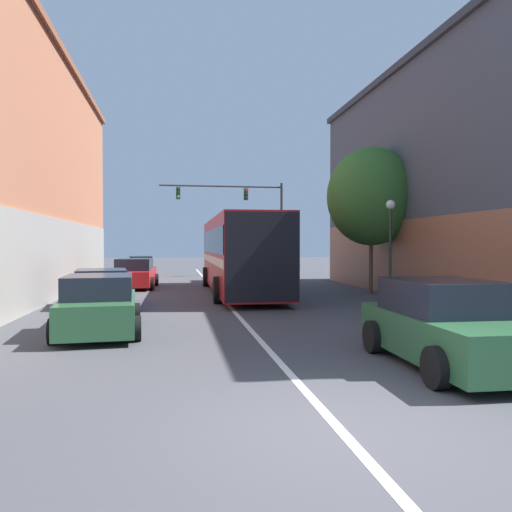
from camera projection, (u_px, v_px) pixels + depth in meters
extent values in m
plane|color=#424247|center=(341.00, 431.00, 5.78)|extent=(160.00, 160.00, 0.00)
cube|color=silver|center=(219.00, 294.00, 21.80)|extent=(0.14, 44.48, 0.01)
cube|color=#9E998E|center=(55.00, 259.00, 19.71)|extent=(0.24, 25.58, 3.20)
cube|color=#A86647|center=(420.00, 259.00, 19.38)|extent=(0.24, 22.12, 3.20)
cube|color=maroon|center=(239.00, 254.00, 22.25)|extent=(2.59, 12.28, 3.08)
cube|color=black|center=(239.00, 241.00, 22.24)|extent=(2.63, 12.03, 0.99)
cube|color=beige|center=(239.00, 259.00, 22.26)|extent=(2.62, 12.16, 0.31)
cube|color=black|center=(262.00, 257.00, 16.22)|extent=(2.45, 0.08, 2.96)
cylinder|color=black|center=(206.00, 277.00, 25.84)|extent=(0.31, 1.00, 1.00)
cylinder|color=black|center=(255.00, 276.00, 26.24)|extent=(0.31, 1.00, 1.00)
cylinder|color=black|center=(218.00, 290.00, 18.33)|extent=(0.31, 1.00, 1.00)
cylinder|color=black|center=(286.00, 289.00, 18.73)|extent=(0.31, 1.00, 1.00)
cube|color=#285633|center=(449.00, 336.00, 8.82)|extent=(1.82, 4.12, 0.75)
cube|color=black|center=(442.00, 296.00, 9.05)|extent=(1.64, 2.16, 0.60)
cylinder|color=black|center=(373.00, 337.00, 9.95)|extent=(0.23, 0.65, 0.65)
cylinder|color=black|center=(457.00, 334.00, 10.20)|extent=(0.23, 0.65, 0.65)
cylinder|color=black|center=(437.00, 368.00, 7.45)|extent=(0.23, 0.65, 0.65)
cube|color=red|center=(135.00, 277.00, 24.79)|extent=(1.96, 4.30, 0.73)
cube|color=black|center=(135.00, 264.00, 24.56)|extent=(1.73, 2.27, 0.58)
cylinder|color=black|center=(120.00, 280.00, 25.98)|extent=(0.25, 0.66, 0.65)
cylinder|color=black|center=(156.00, 280.00, 26.20)|extent=(0.25, 0.66, 0.65)
cylinder|color=black|center=(112.00, 284.00, 23.38)|extent=(0.25, 0.66, 0.65)
cylinder|color=black|center=(151.00, 284.00, 23.60)|extent=(0.25, 0.66, 0.65)
cube|color=orange|center=(140.00, 268.00, 35.15)|extent=(2.11, 4.56, 0.66)
cube|color=black|center=(140.00, 260.00, 34.92)|extent=(1.74, 2.45, 0.53)
cylinder|color=black|center=(128.00, 270.00, 36.23)|extent=(0.29, 0.66, 0.64)
cylinder|color=black|center=(151.00, 270.00, 36.69)|extent=(0.29, 0.66, 0.64)
cylinder|color=black|center=(129.00, 272.00, 33.61)|extent=(0.29, 0.66, 0.64)
cylinder|color=black|center=(154.00, 272.00, 34.07)|extent=(0.29, 0.66, 0.64)
cube|color=navy|center=(102.00, 293.00, 17.50)|extent=(2.32, 4.35, 0.58)
cube|color=black|center=(101.00, 277.00, 17.29)|extent=(1.92, 2.36, 0.55)
cylinder|color=black|center=(76.00, 294.00, 18.46)|extent=(0.30, 0.67, 0.65)
cylinder|color=black|center=(127.00, 293.00, 19.00)|extent=(0.30, 0.67, 0.65)
cylinder|color=black|center=(71.00, 302.00, 16.00)|extent=(0.30, 0.67, 0.65)
cylinder|color=black|center=(131.00, 300.00, 16.54)|extent=(0.30, 0.67, 0.65)
cube|color=#285633|center=(100.00, 312.00, 12.19)|extent=(1.97, 4.16, 0.73)
cube|color=black|center=(99.00, 286.00, 11.97)|extent=(1.69, 2.21, 0.54)
cylinder|color=black|center=(69.00, 315.00, 13.21)|extent=(0.26, 0.59, 0.57)
cylinder|color=black|center=(136.00, 313.00, 13.61)|extent=(0.26, 0.59, 0.57)
cylinder|color=black|center=(54.00, 331.00, 10.77)|extent=(0.26, 0.59, 0.57)
cylinder|color=black|center=(136.00, 328.00, 11.18)|extent=(0.26, 0.59, 0.57)
cylinder|color=#333338|center=(282.00, 230.00, 34.68)|extent=(0.18, 0.18, 6.45)
cylinder|color=#333338|center=(222.00, 186.00, 33.94)|extent=(8.36, 0.12, 0.12)
cube|color=#234723|center=(246.00, 194.00, 34.23)|extent=(0.28, 0.24, 0.80)
sphere|color=red|center=(246.00, 190.00, 34.07)|extent=(0.18, 0.18, 0.18)
sphere|color=black|center=(246.00, 194.00, 34.08)|extent=(0.18, 0.18, 0.18)
sphere|color=black|center=(246.00, 198.00, 34.08)|extent=(0.18, 0.18, 0.18)
cube|color=#234723|center=(178.00, 193.00, 33.48)|extent=(0.28, 0.24, 0.80)
sphere|color=black|center=(178.00, 189.00, 33.33)|extent=(0.18, 0.18, 0.18)
sphere|color=black|center=(178.00, 193.00, 33.33)|extent=(0.18, 0.18, 0.18)
sphere|color=green|center=(178.00, 197.00, 33.34)|extent=(0.18, 0.18, 0.18)
cone|color=#233323|center=(390.00, 302.00, 18.09)|extent=(0.26, 0.26, 0.20)
cylinder|color=#233323|center=(390.00, 256.00, 18.06)|extent=(0.10, 0.10, 3.50)
sphere|color=white|center=(391.00, 205.00, 18.02)|extent=(0.33, 0.33, 0.33)
cylinder|color=brown|center=(371.00, 264.00, 21.79)|extent=(0.17, 0.17, 2.62)
ellipsoid|color=#38702D|center=(371.00, 197.00, 21.72)|extent=(3.89, 3.50, 4.28)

